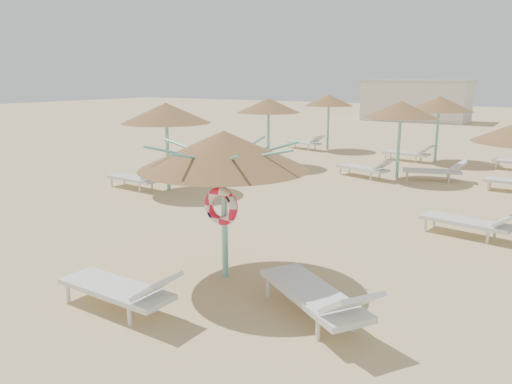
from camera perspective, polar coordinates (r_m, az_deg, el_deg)
The scene contains 6 objects.
ground at distance 8.89m, azimuth -4.26°, elevation -9.80°, with size 120.00×120.00×0.00m, color tan.
main_palapa at distance 8.36m, azimuth -3.72°, elevation 4.70°, with size 2.88×2.88×2.58m.
lounger_main_a at distance 7.82m, azimuth -15.06°, elevation -10.62°, with size 2.10×0.68×0.76m.
lounger_main_b at distance 7.32m, azimuth 7.13°, elevation -11.64°, with size 2.29×1.83×0.83m.
palapa_field at distance 16.83m, azimuth 23.10°, elevation 8.10°, with size 19.44×13.41×2.71m.
service_hut at distance 43.01m, azimuth 17.84°, elevation 9.95°, with size 8.40×4.40×3.25m.
Camera 1 is at (4.92, -6.56, 3.43)m, focal length 35.00 mm.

